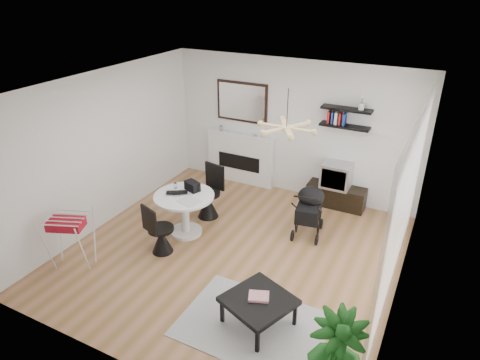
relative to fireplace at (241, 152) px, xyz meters
The scene contains 25 objects.
floor 2.75m from the fireplace, 65.59° to the right, with size 5.00×5.00×0.00m, color olive.
ceiling 3.34m from the fireplace, 65.59° to the right, with size 5.00×5.00×0.00m, color white.
wall_back 1.29m from the fireplace, ahead, with size 5.00×5.00×0.00m, color white.
wall_left 2.88m from the fireplace, 120.01° to the right, with size 5.00×5.00×0.00m, color white.
wall_right 4.39m from the fireplace, 33.95° to the right, with size 5.00×5.00×0.00m, color white.
sheer_curtain 4.20m from the fireplace, 32.43° to the right, with size 0.04×3.60×2.60m, color white.
fireplace is the anchor object (origin of this frame).
shelf_lower 2.33m from the fireplace, ahead, with size 0.90×0.25×0.04m, color black.
shelf_upper 2.47m from the fireplace, ahead, with size 0.90×0.25×0.04m, color black.
pendant_lamp 3.15m from the fireplace, 49.71° to the right, with size 0.90×0.90×0.10m, color tan, non-canonical shape.
tv_console 2.19m from the fireplace, ahead, with size 1.11×0.39×0.42m, color black.
crt_tv 2.11m from the fireplace, ahead, with size 0.54×0.47×0.47m.
dining_table 2.28m from the fireplace, 87.71° to the right, with size 1.02×1.02×0.75m.
laptop 2.33m from the fireplace, 90.41° to the right, with size 0.36×0.23×0.03m, color black.
black_bag 2.06m from the fireplace, 86.56° to the right, with size 0.27×0.16×0.16m, color black.
newspaper 2.44m from the fireplace, 83.00° to the right, with size 0.33×0.27×0.01m, color white.
drinking_glass 2.13m from the fireplace, 94.93° to the right, with size 0.06×0.06×0.09m, color white.
chair_far 1.64m from the fireplace, 84.76° to the right, with size 0.49×0.50×0.99m.
chair_near 2.95m from the fireplace, 89.05° to the right, with size 0.46×0.47×0.88m.
drying_rack 3.94m from the fireplace, 103.55° to the right, with size 0.74×0.72×0.87m.
stroller 2.38m from the fireplace, 33.29° to the right, with size 0.57×0.79×0.92m.
rug 4.30m from the fireplace, 60.96° to the right, with size 1.83×1.32×0.01m, color #A8A8A8.
coffee_table 4.23m from the fireplace, 59.91° to the right, with size 1.00×1.00×0.40m.
magazines 4.21m from the fireplace, 59.88° to the right, with size 0.26×0.20×0.04m, color #D83651.
potted_plant 5.31m from the fireplace, 52.34° to the right, with size 0.60×0.60×1.06m, color #175318.
Camera 1 is at (2.70, -5.05, 4.09)m, focal length 32.00 mm.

